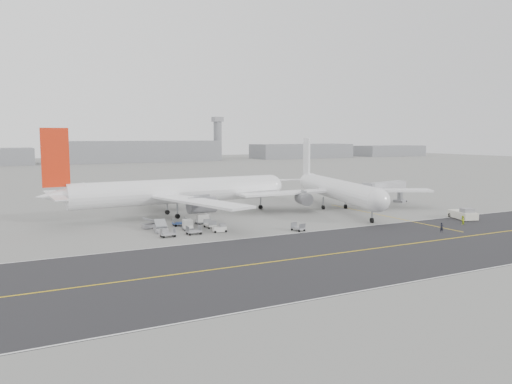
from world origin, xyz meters
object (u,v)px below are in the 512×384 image
control_tower (218,137)px  airliner_b (335,189)px  pushback_tug (463,214)px  jet_bridge (386,188)px  ground_crew_a (442,228)px  ground_crew_b (462,220)px  airliner_a (173,191)px

control_tower → airliner_b: 257.26m
pushback_tug → jet_bridge: (0.91, 24.68, 3.09)m
control_tower → ground_crew_a: (-73.71, -278.40, -15.36)m
ground_crew_a → ground_crew_b: ground_crew_a is taller
airliner_a → pushback_tug: bearing=-122.7°
ground_crew_a → ground_crew_b: 10.80m
control_tower → airliner_a: control_tower is taller
pushback_tug → ground_crew_a: size_ratio=4.77×
ground_crew_a → airliner_b: bearing=100.8°
airliner_b → ground_crew_a: 32.41m
airliner_b → pushback_tug: 28.50m
pushback_tug → ground_crew_b: pushback_tug is taller
ground_crew_b → ground_crew_a: bearing=11.5°
airliner_b → control_tower: bearing=87.2°
airliner_a → pushback_tug: (52.47, -30.84, -4.40)m
airliner_a → ground_crew_a: 54.19m
control_tower → airliner_b: control_tower is taller
ground_crew_a → pushback_tug: bearing=39.6°
control_tower → ground_crew_b: size_ratio=17.86×
airliner_b → jet_bridge: bearing=17.3°
airliner_b → pushback_tug: airliner_b is taller
pushback_tug → ground_crew_b: size_ratio=4.86×
pushback_tug → airliner_b: bearing=138.6°
ground_crew_a → control_tower: bearing=86.1°
jet_bridge → ground_crew_b: jet_bridge is taller
airliner_a → jet_bridge: (53.37, -6.16, -1.32)m
control_tower → jet_bridge: control_tower is taller
pushback_tug → ground_crew_b: 6.97m
control_tower → airliner_b: bearing=-106.6°
control_tower → ground_crew_b: 282.08m
airliner_b → ground_crew_b: 30.08m
ground_crew_a → ground_crew_b: (10.01, 4.04, -0.02)m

